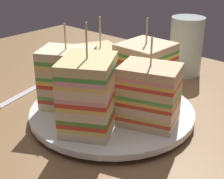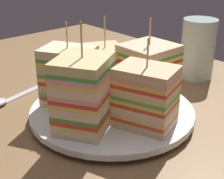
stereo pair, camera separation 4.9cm
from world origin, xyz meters
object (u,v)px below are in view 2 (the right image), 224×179
Objects in this scene: sandwich_wedge_4 at (84,94)px; sandwich_wedge_1 at (148,72)px; sandwich_wedge_2 at (105,70)px; drinking_glass at (197,53)px; sandwich_wedge_3 at (69,76)px; chip_pile at (103,104)px; plate at (112,111)px; sandwich_wedge_0 at (148,96)px; spoon at (7,99)px.

sandwich_wedge_1 is at bearing -28.18° from sandwich_wedge_4.
sandwich_wedge_4 is at bearing -29.12° from sandwich_wedge_2.
sandwich_wedge_2 is at bearing 78.15° from drinking_glass.
sandwich_wedge_4 reaches higher than sandwich_wedge_3.
sandwich_wedge_4 is at bearing -50.51° from sandwich_wedge_3.
sandwich_wedge_2 is 1.82× the size of chip_pile.
sandwich_wedge_1 is 12.04cm from sandwich_wedge_3.
chip_pile is (0.67, 1.13, 1.36)cm from plate.
spoon is at bearing 4.56° from sandwich_wedge_0.
sandwich_wedge_4 reaches higher than sandwich_wedge_0.
sandwich_wedge_1 is at bearing 49.08° from sandwich_wedge_2.
chip_pile reaches higher than spoon.
sandwich_wedge_1 is 17.05cm from drinking_glass.
spoon is at bearing 179.91° from sandwich_wedge_3.
sandwich_wedge_1 is 1.12× the size of drinking_glass.
plate is 8.58cm from sandwich_wedge_4.
sandwich_wedge_0 is 0.98× the size of sandwich_wedge_2.
plate is 1.98× the size of sandwich_wedge_2.
sandwich_wedge_2 is 17.13cm from spoon.
chip_pile reaches higher than plate.
sandwich_wedge_4 reaches higher than drinking_glass.
sandwich_wedge_0 is 0.85× the size of sandwich_wedge_4.
sandwich_wedge_3 is at bearing -32.41° from sandwich_wedge_1.
sandwich_wedge_2 is 0.84× the size of spoon.
drinking_glass is (3.00, -29.71, -1.65)cm from sandwich_wedge_4.
sandwich_wedge_4 reaches higher than spoon.
sandwich_wedge_0 is at bearing -167.70° from chip_pile.
sandwich_wedge_4 is (-7.16, 9.90, 1.19)cm from sandwich_wedge_2.
sandwich_wedge_1 reaches higher than spoon.
sandwich_wedge_3 reaches higher than plate.
sandwich_wedge_0 is 8.15cm from sandwich_wedge_1.
spoon is at bearing 30.31° from plate.
drinking_glass is (-4.12, -26.89, -1.17)cm from sandwich_wedge_3.
sandwich_wedge_2 is 0.87× the size of sandwich_wedge_4.
spoon is at bearing -103.87° from sandwich_wedge_2.
drinking_glass reaches higher than chip_pile.
sandwich_wedge_3 is 0.88× the size of sandwich_wedge_4.
sandwich_wedge_3 is at bearing 32.88° from plate.
sandwich_wedge_0 reaches higher than drinking_glass.
sandwich_wedge_0 is at bearing 43.09° from sandwich_wedge_1.
chip_pile is (7.24, 1.58, -3.41)cm from sandwich_wedge_0.
sandwich_wedge_2 is at bearing 5.42° from sandwich_wedge_4.
sandwich_wedge_1 is at bearing 119.33° from spoon.
sandwich_wedge_1 reaches higher than plate.
sandwich_wedge_0 reaches higher than plate.
drinking_glass is at bearing 103.14° from sandwich_wedge_2.
spoon is at bearing -46.17° from sandwich_wedge_1.
sandwich_wedge_2 reaches higher than sandwich_wedge_0.
drinking_glass reaches higher than spoon.
plate is at bearing -120.78° from chip_pile.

